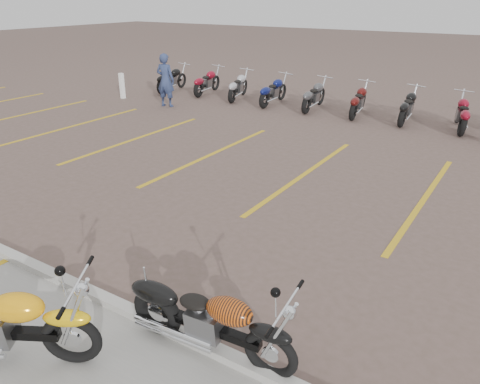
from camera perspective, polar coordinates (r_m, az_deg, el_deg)
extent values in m
plane|color=brown|center=(7.94, -4.60, -6.48)|extent=(100.00, 100.00, 0.00)
cube|color=#ADAAA3|center=(6.69, -15.22, -12.96)|extent=(60.00, 0.18, 0.12)
torus|color=black|center=(5.80, -19.64, -16.52)|extent=(0.66, 0.44, 0.69)
cube|color=black|center=(6.11, -27.06, -14.91)|extent=(1.26, 0.78, 0.11)
ellipsoid|color=#F7A40D|center=(5.75, -25.14, -12.33)|extent=(0.70, 0.59, 0.32)
torus|color=black|center=(5.36, 3.89, -19.11)|extent=(0.64, 0.15, 0.64)
torus|color=black|center=(5.98, -9.83, -14.22)|extent=(0.69, 0.21, 0.68)
cube|color=black|center=(5.59, -3.46, -16.18)|extent=(1.28, 0.21, 0.10)
cube|color=slate|center=(5.57, -3.92, -15.55)|extent=(0.43, 0.32, 0.33)
ellipsoid|color=black|center=(5.26, -0.93, -14.13)|extent=(0.59, 0.35, 0.29)
ellipsoid|color=black|center=(5.48, -5.15, -13.05)|extent=(0.40, 0.28, 0.12)
imported|color=navy|center=(17.88, -9.07, 13.31)|extent=(0.77, 0.57, 1.93)
cube|color=white|center=(19.74, -14.18, 12.43)|extent=(0.16, 0.16, 1.00)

